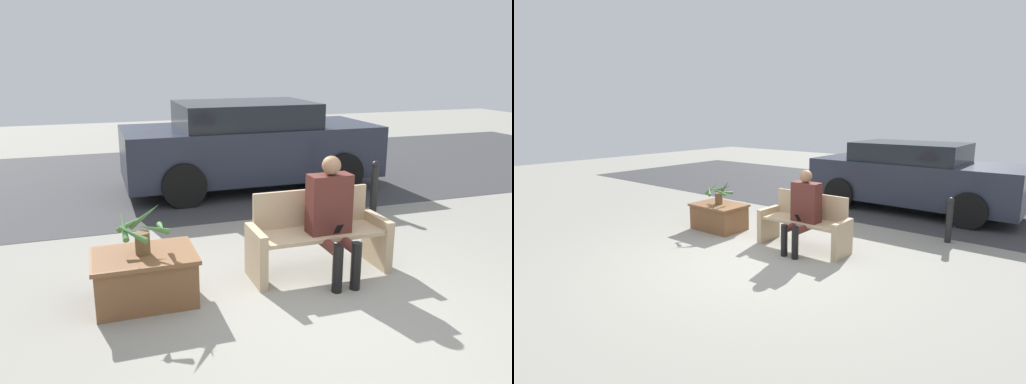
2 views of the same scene
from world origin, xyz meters
TOP-DOWN VIEW (x-y plane):
  - ground_plane at (0.00, 0.00)m, footprint 30.00×30.00m
  - road_surface at (0.00, 5.90)m, footprint 20.00×6.00m
  - bench at (0.25, 0.98)m, footprint 1.51×0.52m
  - person_seated at (0.32, 0.81)m, footprint 0.45×0.60m
  - planter_box at (-1.60, 0.86)m, footprint 0.97×0.69m
  - potted_plant at (-1.60, 0.86)m, footprint 0.53×0.52m
  - parked_car at (0.66, 4.70)m, footprint 4.41×1.98m
  - bollard_post at (2.00, 2.72)m, footprint 0.12×0.12m

SIDE VIEW (x-z plane):
  - ground_plane at x=0.00m, z-range 0.00..0.00m
  - road_surface at x=0.00m, z-range 0.00..0.01m
  - planter_box at x=-1.60m, z-range 0.02..0.50m
  - bollard_post at x=2.00m, z-range 0.02..0.80m
  - bench at x=0.25m, z-range -0.03..0.85m
  - potted_plant at x=-1.60m, z-range 0.47..0.93m
  - person_seated at x=0.32m, z-range 0.06..1.36m
  - parked_car at x=0.66m, z-range 0.01..1.53m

